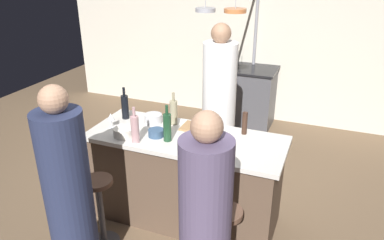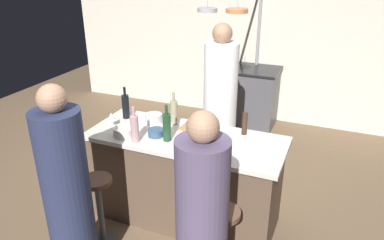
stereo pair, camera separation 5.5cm
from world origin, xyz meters
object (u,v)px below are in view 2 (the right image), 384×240
(stove_range, at_px, (250,97))
(wine_glass_near_right_guest, at_px, (210,146))
(guest_left, at_px, (68,198))
(mixing_bowl_ceramic, at_px, (124,132))
(wine_bottle_white, at_px, (174,112))
(bar_stool_left, at_px, (100,208))
(mixing_bowl_steel, at_px, (154,118))
(guest_right, at_px, (202,233))
(wine_bottle_green, at_px, (167,127))
(chef, at_px, (220,109))
(wine_bottle_dark, at_px, (126,106))
(pepper_mill, at_px, (245,124))
(wine_glass_near_left_guest, at_px, (111,117))
(wine_glass_by_chef, at_px, (215,128))
(mixing_bowl_blue, at_px, (156,133))
(cutting_board, at_px, (199,128))
(wine_bottle_rose, at_px, (135,128))

(stove_range, bearing_deg, wine_glass_near_right_guest, -82.98)
(guest_left, bearing_deg, mixing_bowl_ceramic, 91.05)
(wine_bottle_white, bearing_deg, guest_left, -103.52)
(guest_left, bearing_deg, wine_glass_near_right_guest, 41.17)
(bar_stool_left, height_order, mixing_bowl_steel, mixing_bowl_steel)
(guest_right, height_order, wine_bottle_green, guest_right)
(wine_bottle_white, relative_size, wine_glass_near_right_guest, 2.20)
(stove_range, distance_m, wine_bottle_white, 2.32)
(mixing_bowl_steel, bearing_deg, chef, 60.89)
(wine_bottle_dark, relative_size, wine_glass_near_right_guest, 2.23)
(chef, bearing_deg, pepper_mill, -56.22)
(pepper_mill, xyz_separation_m, wine_glass_near_left_guest, (-1.20, -0.33, 0.00))
(wine_bottle_dark, height_order, mixing_bowl_steel, wine_bottle_dark)
(stove_range, height_order, wine_bottle_white, wine_bottle_white)
(wine_glass_by_chef, bearing_deg, wine_glass_near_right_guest, -76.57)
(stove_range, bearing_deg, pepper_mill, -77.82)
(chef, distance_m, mixing_bowl_blue, 1.07)
(guest_left, relative_size, wine_glass_near_right_guest, 11.23)
(chef, relative_size, mixing_bowl_steel, 10.24)
(bar_stool_left, distance_m, pepper_mill, 1.48)
(wine_bottle_green, height_order, mixing_bowl_ceramic, wine_bottle_green)
(pepper_mill, bearing_deg, wine_bottle_white, -177.06)
(guest_left, distance_m, cutting_board, 1.34)
(mixing_bowl_ceramic, bearing_deg, mixing_bowl_steel, 73.82)
(pepper_mill, xyz_separation_m, wine_bottle_rose, (-0.84, -0.51, 0.02))
(mixing_bowl_ceramic, bearing_deg, wine_bottle_rose, -21.30)
(guest_left, height_order, wine_glass_near_right_guest, guest_left)
(pepper_mill, height_order, wine_glass_near_left_guest, pepper_mill)
(mixing_bowl_blue, distance_m, mixing_bowl_steel, 0.31)
(wine_bottle_dark, bearing_deg, mixing_bowl_blue, -28.48)
(stove_range, xyz_separation_m, wine_bottle_dark, (-0.72, -2.29, 0.58))
(wine_bottle_dark, bearing_deg, guest_right, -42.05)
(pepper_mill, xyz_separation_m, wine_bottle_white, (-0.69, -0.04, 0.02))
(guest_right, relative_size, mixing_bowl_ceramic, 8.83)
(wine_bottle_rose, xyz_separation_m, wine_bottle_dark, (-0.35, 0.42, -0.00))
(wine_bottle_green, bearing_deg, wine_glass_by_chef, 26.40)
(bar_stool_left, height_order, wine_glass_by_chef, wine_glass_by_chef)
(stove_range, xyz_separation_m, wine_bottle_rose, (-0.37, -2.71, 0.58))
(wine_glass_by_chef, bearing_deg, stove_range, 96.13)
(wine_bottle_green, xyz_separation_m, mixing_bowl_steel, (-0.30, 0.31, -0.09))
(mixing_bowl_blue, bearing_deg, stove_range, 84.36)
(wine_bottle_rose, height_order, mixing_bowl_blue, wine_bottle_rose)
(stove_range, xyz_separation_m, wine_glass_near_right_guest, (0.34, -2.72, 0.56))
(mixing_bowl_blue, xyz_separation_m, mixing_bowl_steel, (-0.16, 0.27, 0.01))
(guest_right, xyz_separation_m, wine_bottle_green, (-0.65, 0.84, 0.29))
(guest_right, relative_size, pepper_mill, 7.63)
(wine_bottle_dark, bearing_deg, wine_glass_near_left_guest, -91.92)
(chef, relative_size, guest_right, 1.11)
(pepper_mill, bearing_deg, wine_bottle_green, -147.27)
(pepper_mill, distance_m, mixing_bowl_steel, 0.90)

